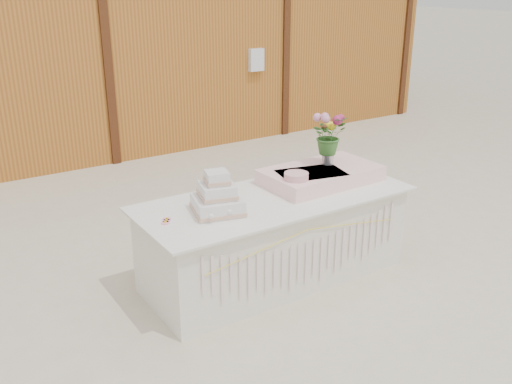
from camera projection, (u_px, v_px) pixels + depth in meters
ground at (274, 277)px, 5.13m from camera, size 80.00×80.00×0.00m
barn at (63, 33)px, 9.22m from camera, size 12.60×4.60×3.30m
cake_table at (275, 238)px, 4.99m from camera, size 2.40×1.00×0.77m
wedding_cake at (217, 199)px, 4.50m from camera, size 0.46×0.46×0.34m
pink_cake_stand at (296, 182)px, 4.88m from camera, size 0.27×0.27×0.19m
satin_runner at (321, 175)px, 5.19m from camera, size 1.07×0.64×0.13m
flower_vase at (328, 156)px, 5.25m from camera, size 0.11×0.11×0.15m
bouquet at (329, 130)px, 5.16m from camera, size 0.32×0.28×0.35m
loose_flowers at (164, 222)px, 4.33m from camera, size 0.16×0.33×0.02m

